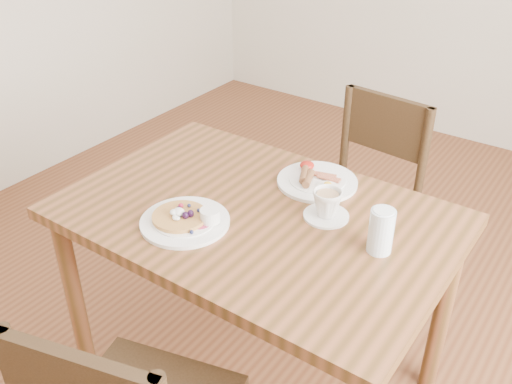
% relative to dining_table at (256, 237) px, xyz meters
% --- Properties ---
extents(ground, '(5.00, 5.00, 0.00)m').
position_rel_dining_table_xyz_m(ground, '(0.00, 0.00, -0.65)').
color(ground, brown).
rests_on(ground, ground).
extents(dining_table, '(1.20, 0.80, 0.75)m').
position_rel_dining_table_xyz_m(dining_table, '(0.00, 0.00, 0.00)').
color(dining_table, brown).
rests_on(dining_table, ground).
extents(chair_far, '(0.46, 0.46, 0.88)m').
position_rel_dining_table_xyz_m(chair_far, '(0.06, 0.68, -0.16)').
color(chair_far, '#372414').
rests_on(chair_far, ground).
extents(pancake_plate, '(0.27, 0.27, 0.06)m').
position_rel_dining_table_xyz_m(pancake_plate, '(-0.13, -0.18, 0.11)').
color(pancake_plate, white).
rests_on(pancake_plate, dining_table).
extents(breakfast_plate, '(0.27, 0.27, 0.04)m').
position_rel_dining_table_xyz_m(breakfast_plate, '(0.06, 0.26, 0.11)').
color(breakfast_plate, white).
rests_on(breakfast_plate, dining_table).
extents(teacup_saucer, '(0.14, 0.14, 0.09)m').
position_rel_dining_table_xyz_m(teacup_saucer, '(0.19, 0.10, 0.14)').
color(teacup_saucer, white).
rests_on(teacup_saucer, dining_table).
extents(water_glass, '(0.07, 0.07, 0.13)m').
position_rel_dining_table_xyz_m(water_glass, '(0.40, 0.03, 0.17)').
color(water_glass, silver).
rests_on(water_glass, dining_table).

